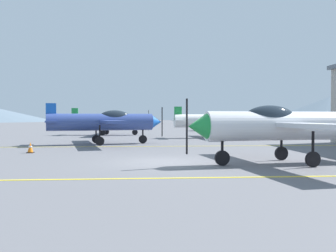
% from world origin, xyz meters
% --- Properties ---
extents(ground_plane, '(400.00, 400.00, 0.00)m').
position_xyz_m(ground_plane, '(0.00, 0.00, 0.00)').
color(ground_plane, slate).
extents(apron_line_near, '(80.00, 0.16, 0.01)m').
position_xyz_m(apron_line_near, '(0.00, -4.31, 0.01)').
color(apron_line_near, yellow).
rests_on(apron_line_near, ground_plane).
extents(apron_line_far, '(80.00, 0.16, 0.01)m').
position_xyz_m(apron_line_far, '(0.00, 8.41, 0.01)').
color(apron_line_far, yellow).
rests_on(apron_line_far, ground_plane).
extents(airplane_near, '(8.38, 9.61, 2.87)m').
position_xyz_m(airplane_near, '(4.90, -1.03, 1.62)').
color(airplane_near, silver).
rests_on(airplane_near, ground_plane).
extents(airplane_mid, '(8.40, 9.57, 2.87)m').
position_xyz_m(airplane_mid, '(-3.50, 10.65, 1.62)').
color(airplane_mid, '#33478C').
rests_on(airplane_mid, ground_plane).
extents(airplane_far, '(8.34, 9.60, 2.87)m').
position_xyz_m(airplane_far, '(6.06, 17.88, 1.62)').
color(airplane_far, white).
rests_on(airplane_far, ground_plane).
extents(airplane_back, '(8.35, 9.60, 2.87)m').
position_xyz_m(airplane_back, '(-4.30, 23.99, 1.62)').
color(airplane_back, '#33478C').
rests_on(airplane_back, ground_plane).
extents(car_sedan, '(3.54, 4.65, 1.62)m').
position_xyz_m(car_sedan, '(7.97, 35.76, 0.84)').
color(car_sedan, white).
rests_on(car_sedan, ground_plane).
extents(traffic_cone_front, '(0.36, 0.36, 0.59)m').
position_xyz_m(traffic_cone_front, '(-6.94, 4.50, 0.29)').
color(traffic_cone_front, black).
rests_on(traffic_cone_front, ground_plane).
extents(hill_centerleft, '(54.17, 54.17, 10.19)m').
position_xyz_m(hill_centerleft, '(75.50, 128.86, 5.10)').
color(hill_centerleft, slate).
rests_on(hill_centerleft, ground_plane).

